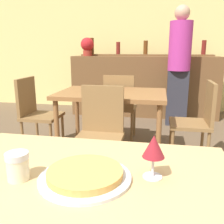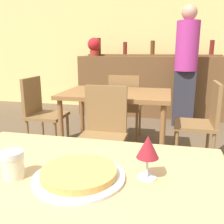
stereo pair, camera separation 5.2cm
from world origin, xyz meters
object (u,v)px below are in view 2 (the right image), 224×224
chair_far_side_left (41,110)px  wine_glass (148,148)px  person_standing (186,62)px  chair_far_side_back (125,103)px  cheese_shaker (13,164)px  chair_far_side_front (103,129)px  potted_plant (94,46)px  chair_far_side_right (203,119)px  pizza_tray (79,174)px

chair_far_side_left → wine_glass: 2.25m
chair_far_side_left → person_standing: 2.27m
chair_far_side_back → cheese_shaker: bearing=90.3°
chair_far_side_front → chair_far_side_left: same height
wine_glass → cheese_shaker: bearing=-167.6°
person_standing → wine_glass: person_standing is taller
chair_far_side_back → potted_plant: (-0.83, 1.43, 0.74)m
chair_far_side_right → cheese_shaker: 2.06m
chair_far_side_front → potted_plant: size_ratio=2.68×
chair_far_side_right → potted_plant: potted_plant is taller
chair_far_side_back → chair_far_side_left: bearing=31.6°
person_standing → cheese_shaker: bearing=-103.0°
person_standing → potted_plant: person_standing is taller
potted_plant → chair_far_side_left: bearing=-91.7°
chair_far_side_left → person_standing: person_standing is taller
chair_far_side_back → person_standing: bearing=-130.8°
pizza_tray → potted_plant: bearing=105.9°
wine_glass → potted_plant: 3.97m
pizza_tray → cheese_shaker: cheese_shaker is taller
chair_far_side_front → person_standing: 2.20m
chair_far_side_left → wine_glass: (1.37, -1.74, 0.34)m
chair_far_side_back → chair_far_side_right: bearing=148.4°
potted_plant → pizza_tray: bearing=-74.1°
person_standing → wine_glass: size_ratio=11.47×
cheese_shaker → chair_far_side_left: bearing=116.2°
chair_far_side_back → potted_plant: size_ratio=2.68×
chair_far_side_left → potted_plant: (0.06, 1.98, 0.74)m
chair_far_side_right → chair_far_side_front: bearing=-58.4°
chair_far_side_back → pizza_tray: (0.24, -2.35, 0.25)m
pizza_tray → potted_plant: potted_plant is taller
chair_far_side_back → pizza_tray: chair_far_side_back is taller
wine_glass → chair_far_side_left: bearing=128.2°
chair_far_side_right → potted_plant: bearing=-138.9°
cheese_shaker → pizza_tray: bearing=10.5°
person_standing → potted_plant: bearing=161.8°
chair_far_side_right → chair_far_side_left: bearing=-90.0°
chair_far_side_front → cheese_shaker: (0.01, -1.30, 0.28)m
chair_far_side_front → chair_far_side_right: 1.05m
pizza_tray → chair_far_side_back: bearing=95.9°
chair_far_side_right → person_standing: 1.53m
cheese_shaker → person_standing: person_standing is taller
pizza_tray → potted_plant: (-1.08, 3.78, 0.50)m
chair_far_side_left → chair_far_side_right: size_ratio=1.00×
chair_far_side_back → wine_glass: size_ratio=5.53×
cheese_shaker → wine_glass: size_ratio=0.63×
chair_far_side_front → person_standing: (0.78, 2.00, 0.49)m
wine_glass → chair_far_side_right: bearing=76.6°
chair_far_side_left → chair_far_side_front: bearing=-121.6°
potted_plant → chair_far_side_front: bearing=-71.8°
chair_far_side_back → person_standing: size_ratio=0.48×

